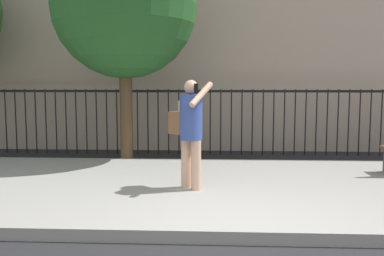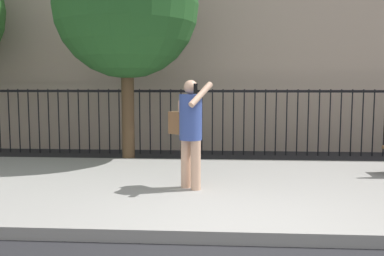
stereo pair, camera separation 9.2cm
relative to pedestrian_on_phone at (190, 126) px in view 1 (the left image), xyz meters
The scene contains 5 objects.
ground_plane 2.29m from the pedestrian_on_phone, 70.77° to the right, with size 60.00×60.00×0.00m, color black.
sidewalk 1.26m from the pedestrian_on_phone, 25.02° to the left, with size 28.00×4.40×0.15m, color gray.
iron_fence 4.06m from the pedestrian_on_phone, 80.65° to the left, with size 12.03×0.04×1.60m.
pedestrian_on_phone is the anchor object (origin of this frame).
street_tree_mid 3.76m from the pedestrian_on_phone, 119.76° to the left, with size 3.02×3.02×4.86m.
Camera 1 is at (-0.30, -4.44, 1.74)m, focal length 39.83 mm.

